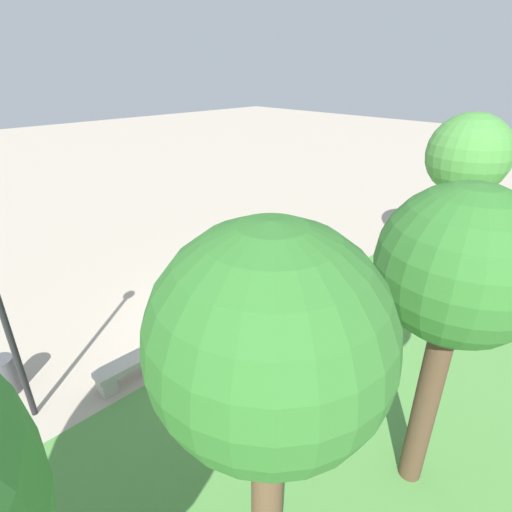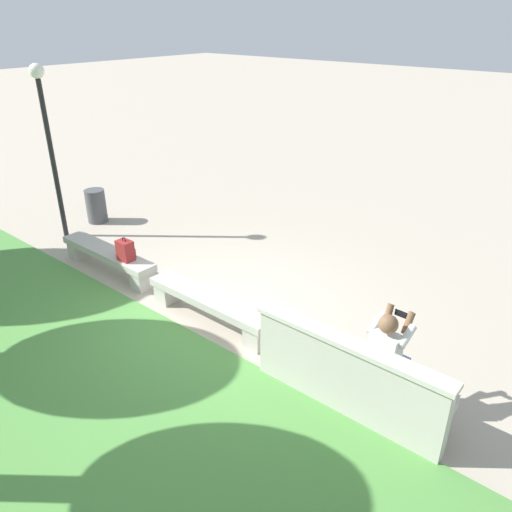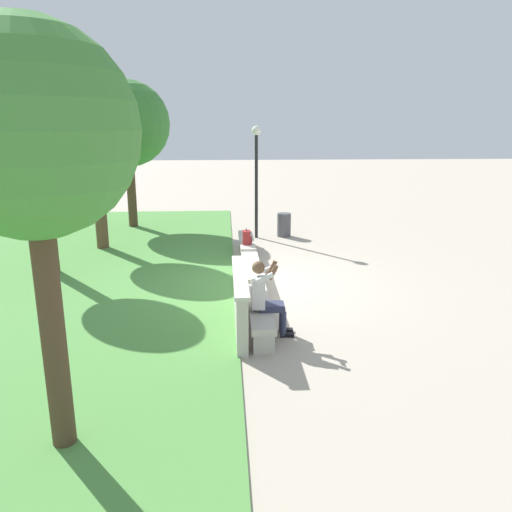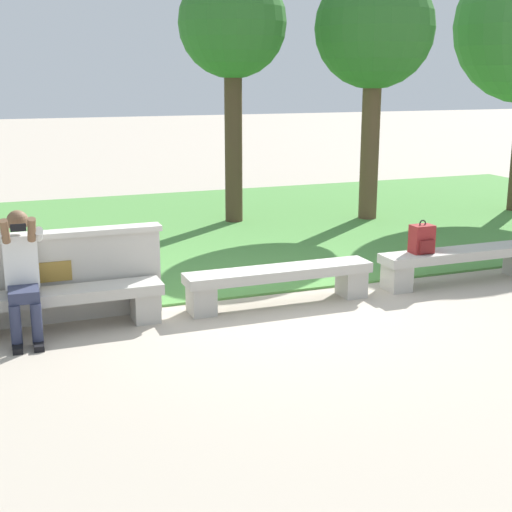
{
  "view_description": "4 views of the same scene",
  "coord_description": "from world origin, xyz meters",
  "px_view_note": "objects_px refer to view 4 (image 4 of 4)",
  "views": [
    {
      "loc": [
        5.55,
        6.02,
        5.55
      ],
      "look_at": [
        -1.14,
        -0.75,
        1.01
      ],
      "focal_mm": 28.0,
      "sensor_mm": 36.0,
      "label": 1
    },
    {
      "loc": [
        -4.7,
        4.52,
        4.31
      ],
      "look_at": [
        -0.41,
        -0.63,
        1.02
      ],
      "focal_mm": 35.0,
      "sensor_mm": 36.0,
      "label": 2
    },
    {
      "loc": [
        -10.84,
        0.57,
        3.53
      ],
      "look_at": [
        -1.14,
        -0.03,
        0.95
      ],
      "focal_mm": 35.0,
      "sensor_mm": 36.0,
      "label": 3
    },
    {
      "loc": [
        -3.14,
        -7.44,
        2.64
      ],
      "look_at": [
        -0.49,
        -0.5,
        0.75
      ],
      "focal_mm": 50.0,
      "sensor_mm": 36.0,
      "label": 4
    }
  ],
  "objects_px": {
    "backpack": "(422,239)",
    "bench_mid": "(461,260)",
    "bench_main": "(55,303)",
    "bench_near": "(279,279)",
    "tree_behind_wall": "(233,28)",
    "tree_far_back": "(374,31)",
    "person_photographer": "(22,269)"
  },
  "relations": [
    {
      "from": "bench_mid",
      "to": "tree_behind_wall",
      "type": "xyz_separation_m",
      "value": [
        -1.48,
        4.79,
        3.13
      ]
    },
    {
      "from": "tree_behind_wall",
      "to": "tree_far_back",
      "type": "xyz_separation_m",
      "value": [
        2.44,
        -0.63,
        -0.04
      ]
    },
    {
      "from": "bench_near",
      "to": "backpack",
      "type": "xyz_separation_m",
      "value": [
        1.97,
        0.02,
        0.32
      ]
    },
    {
      "from": "tree_behind_wall",
      "to": "bench_main",
      "type": "bearing_deg",
      "value": -127.47
    },
    {
      "from": "bench_mid",
      "to": "tree_far_back",
      "type": "bearing_deg",
      "value": 76.9
    },
    {
      "from": "bench_main",
      "to": "bench_mid",
      "type": "relative_size",
      "value": 1.0
    },
    {
      "from": "bench_main",
      "to": "bench_near",
      "type": "bearing_deg",
      "value": 0.0
    },
    {
      "from": "bench_mid",
      "to": "person_photographer",
      "type": "xyz_separation_m",
      "value": [
        -5.45,
        -0.08,
        0.43
      ]
    },
    {
      "from": "bench_main",
      "to": "tree_behind_wall",
      "type": "relative_size",
      "value": 0.51
    },
    {
      "from": "person_photographer",
      "to": "backpack",
      "type": "bearing_deg",
      "value": 1.14
    },
    {
      "from": "person_photographer",
      "to": "tree_behind_wall",
      "type": "height_order",
      "value": "tree_behind_wall"
    },
    {
      "from": "person_photographer",
      "to": "tree_far_back",
      "type": "distance_m",
      "value": 8.13
    },
    {
      "from": "bench_mid",
      "to": "person_photographer",
      "type": "relative_size",
      "value": 1.73
    },
    {
      "from": "bench_near",
      "to": "bench_mid",
      "type": "height_order",
      "value": "same"
    },
    {
      "from": "bench_near",
      "to": "bench_mid",
      "type": "relative_size",
      "value": 1.0
    },
    {
      "from": "bench_main",
      "to": "backpack",
      "type": "distance_m",
      "value": 4.55
    },
    {
      "from": "person_photographer",
      "to": "backpack",
      "type": "xyz_separation_m",
      "value": [
        4.84,
        0.1,
        -0.11
      ]
    },
    {
      "from": "backpack",
      "to": "tree_far_back",
      "type": "distance_m",
      "value": 5.22
    },
    {
      "from": "backpack",
      "to": "tree_far_back",
      "type": "xyz_separation_m",
      "value": [
        1.57,
        4.13,
        2.77
      ]
    },
    {
      "from": "tree_behind_wall",
      "to": "tree_far_back",
      "type": "distance_m",
      "value": 2.52
    },
    {
      "from": "tree_far_back",
      "to": "bench_near",
      "type": "bearing_deg",
      "value": -130.43
    },
    {
      "from": "bench_mid",
      "to": "tree_far_back",
      "type": "distance_m",
      "value": 5.26
    },
    {
      "from": "bench_near",
      "to": "person_photographer",
      "type": "relative_size",
      "value": 1.73
    },
    {
      "from": "backpack",
      "to": "bench_main",
      "type": "bearing_deg",
      "value": -179.76
    },
    {
      "from": "bench_mid",
      "to": "backpack",
      "type": "xyz_separation_m",
      "value": [
        -0.61,
        0.02,
        0.32
      ]
    },
    {
      "from": "bench_main",
      "to": "bench_near",
      "type": "distance_m",
      "value": 2.57
    },
    {
      "from": "bench_mid",
      "to": "tree_behind_wall",
      "type": "distance_m",
      "value": 5.91
    },
    {
      "from": "person_photographer",
      "to": "tree_behind_wall",
      "type": "xyz_separation_m",
      "value": [
        3.97,
        4.86,
        2.7
      ]
    },
    {
      "from": "backpack",
      "to": "tree_behind_wall",
      "type": "xyz_separation_m",
      "value": [
        -0.87,
        4.77,
        2.81
      ]
    },
    {
      "from": "backpack",
      "to": "bench_mid",
      "type": "bearing_deg",
      "value": -1.79
    },
    {
      "from": "bench_mid",
      "to": "person_photographer",
      "type": "bearing_deg",
      "value": -179.18
    },
    {
      "from": "tree_behind_wall",
      "to": "tree_far_back",
      "type": "height_order",
      "value": "tree_far_back"
    }
  ]
}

